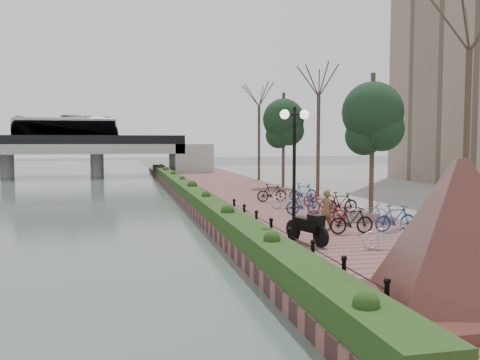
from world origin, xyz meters
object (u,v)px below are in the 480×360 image
object	(u,v)px
granite_monument	(460,233)
motorcycle	(307,226)
pedestrian	(326,210)
lamppost	(294,143)

from	to	relation	value
granite_monument	motorcycle	bearing A→B (deg)	95.14
granite_monument	pedestrian	bearing A→B (deg)	84.35
granite_monument	pedestrian	xyz separation A→B (m)	(0.93, 9.43, -0.77)
lamppost	motorcycle	bearing A→B (deg)	-80.51
granite_monument	lamppost	world-z (taller)	lamppost
pedestrian	granite_monument	bearing A→B (deg)	75.72
granite_monument	motorcycle	distance (m)	7.24
lamppost	motorcycle	world-z (taller)	lamppost
granite_monument	lamppost	xyz separation A→B (m)	(-0.79, 8.03, 1.75)
granite_monument	motorcycle	xyz separation A→B (m)	(-0.64, 7.15, -0.95)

